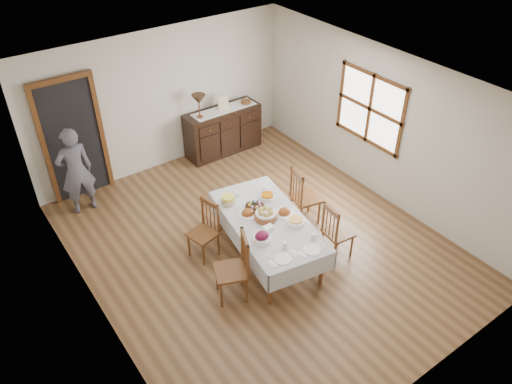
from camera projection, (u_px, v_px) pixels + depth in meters
ground at (260, 244)px, 7.78m from camera, size 6.00×6.00×0.00m
room_shell at (234, 145)px, 7.03m from camera, size 5.02×6.02×2.65m
dining_table at (268, 224)px, 7.22m from camera, size 1.35×2.17×0.70m
chair_left_near at (235, 267)px, 6.63m from camera, size 0.56×0.56×1.03m
chair_left_far at (205, 230)px, 7.35m from camera, size 0.46×0.46×0.93m
chair_right_near at (336, 231)px, 7.32m from camera, size 0.42×0.42×0.93m
chair_right_far at (303, 196)px, 7.96m from camera, size 0.49×0.49×1.00m
sideboard at (223, 131)px, 9.81m from camera, size 1.52×0.55×0.91m
person at (75, 168)px, 8.03m from camera, size 0.52×0.33×1.65m
bread_basket at (266, 215)px, 7.15m from camera, size 0.33×0.33×0.17m
egg_basket at (255, 207)px, 7.36m from camera, size 0.28×0.28×0.11m
ham_platter_a at (248, 213)px, 7.25m from camera, size 0.29×0.29×0.11m
ham_platter_b at (284, 212)px, 7.26m from camera, size 0.30×0.30×0.11m
beet_bowl at (262, 238)px, 6.75m from camera, size 0.24×0.24×0.16m
carrot_bowl at (267, 197)px, 7.55m from camera, size 0.22×0.22×0.09m
pineapple_bowl at (228, 200)px, 7.44m from camera, size 0.22×0.22×0.14m
casserole_dish at (296, 221)px, 7.09m from camera, size 0.27×0.27×0.08m
butter_dish at (268, 228)px, 6.96m from camera, size 0.15×0.11×0.07m
setting_left at (283, 254)px, 6.55m from camera, size 0.44×0.31×0.10m
setting_right at (312, 245)px, 6.70m from camera, size 0.44×0.31×0.10m
glass_far_a at (238, 195)px, 7.59m from camera, size 0.06×0.06×0.09m
glass_far_b at (264, 188)px, 7.71m from camera, size 0.06×0.06×0.10m
runner at (224, 109)px, 9.55m from camera, size 1.30×0.35×0.01m
table_lamp at (199, 100)px, 9.08m from camera, size 0.26×0.26×0.46m
picture_frame at (223, 103)px, 9.47m from camera, size 0.22×0.08×0.28m
deco_bowl at (246, 102)px, 9.76m from camera, size 0.20×0.20×0.06m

